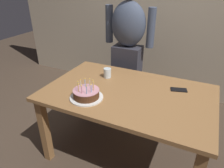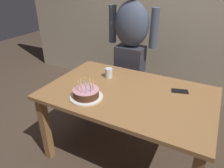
{
  "view_description": "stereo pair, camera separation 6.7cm",
  "coord_description": "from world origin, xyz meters",
  "px_view_note": "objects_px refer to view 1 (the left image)",
  "views": [
    {
      "loc": [
        0.56,
        -1.53,
        1.66
      ],
      "look_at": [
        -0.11,
        -0.1,
        0.84
      ],
      "focal_mm": 32.99,
      "sensor_mm": 36.0,
      "label": 1
    },
    {
      "loc": [
        0.62,
        -1.5,
        1.66
      ],
      "look_at": [
        -0.11,
        -0.1,
        0.84
      ],
      "focal_mm": 32.99,
      "sensor_mm": 36.0,
      "label": 2
    }
  ],
  "objects_px": {
    "person_man_bearded": "(128,50)",
    "cell_phone": "(179,90)",
    "birthday_cake": "(86,94)",
    "water_glass_near": "(107,73)"
  },
  "relations": [
    {
      "from": "person_man_bearded",
      "to": "cell_phone",
      "type": "bearing_deg",
      "value": 144.25
    },
    {
      "from": "birthday_cake",
      "to": "person_man_bearded",
      "type": "relative_size",
      "value": 0.17
    },
    {
      "from": "cell_phone",
      "to": "person_man_bearded",
      "type": "height_order",
      "value": "person_man_bearded"
    },
    {
      "from": "person_man_bearded",
      "to": "birthday_cake",
      "type": "bearing_deg",
      "value": 91.15
    },
    {
      "from": "water_glass_near",
      "to": "cell_phone",
      "type": "distance_m",
      "value": 0.72
    },
    {
      "from": "cell_phone",
      "to": "person_man_bearded",
      "type": "distance_m",
      "value": 0.89
    },
    {
      "from": "water_glass_near",
      "to": "cell_phone",
      "type": "xyz_separation_m",
      "value": [
        0.71,
        0.04,
        -0.04
      ]
    },
    {
      "from": "water_glass_near",
      "to": "cell_phone",
      "type": "height_order",
      "value": "water_glass_near"
    },
    {
      "from": "cell_phone",
      "to": "person_man_bearded",
      "type": "relative_size",
      "value": 0.09
    },
    {
      "from": "cell_phone",
      "to": "birthday_cake",
      "type": "bearing_deg",
      "value": -161.31
    }
  ]
}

